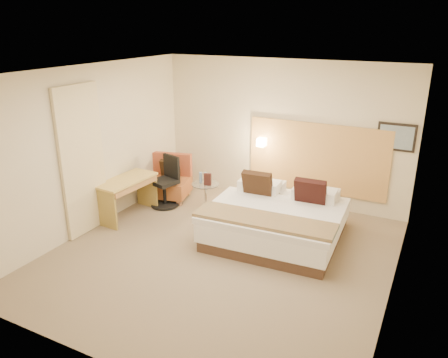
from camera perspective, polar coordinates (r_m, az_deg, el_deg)
The scene contains 20 objects.
floor at distance 6.68m, azimuth -0.39°, elevation -9.98°, with size 4.80×5.00×0.02m, color #7A6852.
ceiling at distance 5.82m, azimuth -0.46°, elevation 13.90°, with size 4.80×5.00×0.02m, color silver.
wall_back at distance 8.34m, azimuth 7.59°, elevation 6.07°, with size 4.80×0.02×2.70m, color beige.
wall_front at distance 4.23m, azimuth -16.45°, elevation -8.72°, with size 4.80×0.02×2.70m, color beige.
wall_left at distance 7.49m, azimuth -17.06°, elevation 3.78°, with size 0.02×5.00×2.70m, color beige.
wall_right at distance 5.51m, azimuth 22.45°, elevation -2.63°, with size 0.02×5.00×2.70m, color beige.
headboard_panel at distance 8.21m, azimuth 11.97°, elevation 2.69°, with size 2.60×0.04×1.30m, color #BC8849.
art_frame at distance 7.86m, azimuth 21.59°, elevation 5.12°, with size 0.62×0.03×0.47m, color black.
art_canvas at distance 7.84m, azimuth 21.57°, elevation 5.09°, with size 0.54×0.01×0.39m, color gray.
lamp_arm at distance 8.43m, azimuth 5.07°, elevation 4.91°, with size 0.02×0.02×0.12m, color silver.
lamp_shade at distance 8.37m, azimuth 4.92°, elevation 4.82°, with size 0.15×0.15×0.15m, color #FCEAC4.
curtain at distance 7.32m, azimuth -18.00°, elevation 2.25°, with size 0.06×0.90×2.42m, color beige.
bottle_a at distance 7.89m, azimuth -3.06°, elevation 0.19°, with size 0.06×0.06×0.20m, color #7C9BC0.
bottle_b at distance 7.87m, azimuth -2.45°, elevation 0.15°, with size 0.06×0.06×0.20m, color #81B3C8.
menu_folder at distance 7.77m, azimuth -2.15°, elevation -0.03°, with size 0.13×0.05×0.22m, color #381916.
bed at distance 7.10m, azimuth 6.96°, elevation -5.20°, with size 2.13×2.08×1.00m.
lounge_chair at distance 8.70m, azimuth -7.23°, elevation -0.28°, with size 0.95×0.88×0.85m.
side_table at distance 7.96m, azimuth -2.42°, elevation -2.30°, with size 0.60×0.60×0.56m.
desk at distance 7.89m, azimuth -12.50°, elevation -1.06°, with size 0.60×1.17×0.71m.
desk_chair at distance 8.31m, azimuth -7.54°, elevation -0.88°, with size 0.67×0.67×0.95m.
Camera 1 is at (2.67, -5.14, 3.32)m, focal length 35.00 mm.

